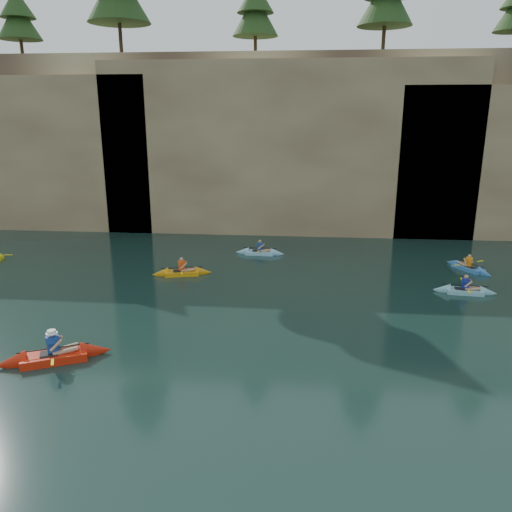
{
  "coord_description": "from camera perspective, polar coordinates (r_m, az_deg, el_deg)",
  "views": [
    {
      "loc": [
        3.11,
        -10.65,
        7.76
      ],
      "look_at": [
        1.53,
        5.98,
        3.0
      ],
      "focal_mm": 35.0,
      "sensor_mm": 36.0,
      "label": 1
    }
  ],
  "objects": [
    {
      "name": "sea_cave_center",
      "position": [
        33.93,
        -6.81,
        5.34
      ],
      "size": [
        3.5,
        1.0,
        3.2
      ],
      "primitive_type": "cube",
      "color": "black",
      "rests_on": "ground"
    },
    {
      "name": "main_kayaker",
      "position": [
        17.81,
        -22.05,
        -10.53
      ],
      "size": [
        3.6,
        2.27,
        1.34
      ],
      "rotation": [
        0.0,
        0.0,
        0.44
      ],
      "color": "red",
      "rests_on": "ground"
    },
    {
      "name": "ground",
      "position": [
        13.54,
        -9.42,
        -19.31
      ],
      "size": [
        160.0,
        160.0,
        0.0
      ],
      "primitive_type": "plane",
      "color": "black",
      "rests_on": "ground"
    },
    {
      "name": "sea_cave_east",
      "position": [
        33.77,
        17.2,
        5.81
      ],
      "size": [
        5.0,
        1.0,
        4.5
      ],
      "primitive_type": "cube",
      "color": "black",
      "rests_on": "ground"
    },
    {
      "name": "kayaker_blue_east",
      "position": [
        27.98,
        23.09,
        -1.23
      ],
      "size": [
        2.06,
        2.83,
        1.03
      ],
      "rotation": [
        0.0,
        0.0,
        2.12
      ],
      "color": "#3874C0",
      "rests_on": "ground"
    },
    {
      "name": "cliff",
      "position": [
        40.8,
        1.06,
        13.43
      ],
      "size": [
        70.0,
        16.0,
        12.0
      ],
      "primitive_type": "cube",
      "color": "tan",
      "rests_on": "ground"
    },
    {
      "name": "cliff_slab_center",
      "position": [
        33.33,
        3.57,
        12.34
      ],
      "size": [
        24.0,
        2.4,
        11.4
      ],
      "primitive_type": "cube",
      "color": "tan",
      "rests_on": "ground"
    },
    {
      "name": "kayaker_ltblue_near",
      "position": [
        24.31,
        22.73,
        -3.66
      ],
      "size": [
        2.81,
        2.16,
        1.08
      ],
      "rotation": [
        0.0,
        0.0,
        -0.11
      ],
      "color": "#7BBDCE",
      "rests_on": "ground"
    },
    {
      "name": "kayaker_ltblue_mid",
      "position": [
        28.6,
        0.44,
        0.44
      ],
      "size": [
        2.84,
        2.14,
        1.07
      ],
      "rotation": [
        0.0,
        0.0,
        -0.06
      ],
      "color": "#8AC8E7",
      "rests_on": "ground"
    },
    {
      "name": "kayaker_orange",
      "position": [
        25.21,
        -8.46,
        -1.86
      ],
      "size": [
        3.05,
        2.2,
        1.13
      ],
      "rotation": [
        0.0,
        0.0,
        0.24
      ],
      "color": "orange",
      "rests_on": "ground"
    }
  ]
}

